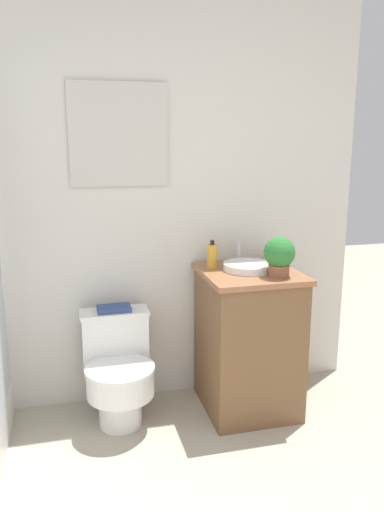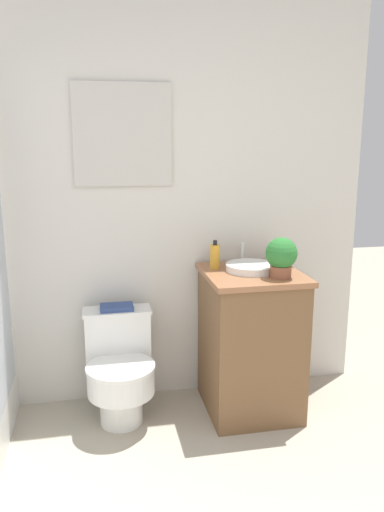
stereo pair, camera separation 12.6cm
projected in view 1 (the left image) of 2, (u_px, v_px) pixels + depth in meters
wall_back at (85, 193)px, 2.78m from camera, size 3.29×0.07×2.50m
toilet at (118, 370)px, 2.76m from camera, size 0.39×0.50×0.60m
vanity at (248, 340)px, 2.88m from camera, size 0.53×0.56×0.83m
sink at (248, 266)px, 2.80m from camera, size 0.29×0.32×0.13m
soap_bottle at (212, 256)px, 2.83m from camera, size 0.06×0.06×0.16m
potted_plant at (279, 255)px, 2.65m from camera, size 0.17×0.17×0.22m
book_on_tank at (114, 309)px, 2.81m from camera, size 0.19×0.13×0.02m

